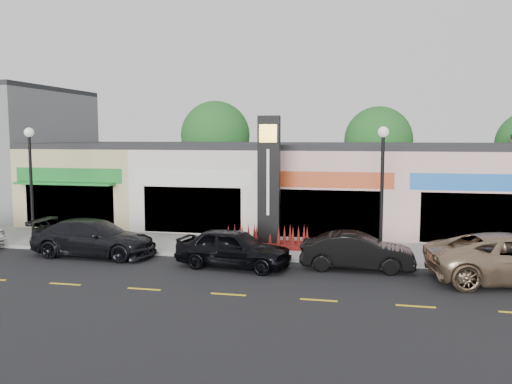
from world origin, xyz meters
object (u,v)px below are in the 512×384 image
car_black_conv (357,251)px  pylon_sign (269,201)px  lamp_east_near (382,180)px  car_dark_sedan (94,238)px  lamp_west_near (31,174)px  car_black_sedan (233,248)px

car_black_conv → pylon_sign: bearing=54.2°
lamp_east_near → car_dark_sedan: (-12.23, -1.14, -2.68)m
lamp_east_near → car_dark_sedan: size_ratio=0.99×
pylon_sign → car_black_conv: size_ratio=1.36×
lamp_west_near → car_black_conv: lamp_west_near is taller
lamp_west_near → pylon_sign: pylon_sign is taller
car_dark_sedan → car_black_sedan: 6.52m
car_black_conv → car_dark_sedan: bearing=89.2°
lamp_west_near → lamp_east_near: same height
lamp_west_near → car_black_conv: bearing=-4.5°
lamp_west_near → lamp_east_near: bearing=0.0°
lamp_west_near → car_black_sedan: lamp_west_near is taller
pylon_sign → car_black_sedan: size_ratio=1.29×
lamp_east_near → car_dark_sedan: lamp_east_near is taller
lamp_east_near → car_black_sedan: size_ratio=1.18×
lamp_west_near → lamp_east_near: size_ratio=1.00×
car_dark_sedan → car_black_sedan: size_ratio=1.19×
lamp_east_near → pylon_sign: 5.42m
lamp_west_near → lamp_east_near: 16.00m
car_black_conv → car_black_sedan: bearing=97.6°
car_black_sedan → car_black_conv: car_black_sedan is taller
lamp_east_near → car_black_sedan: 6.62m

